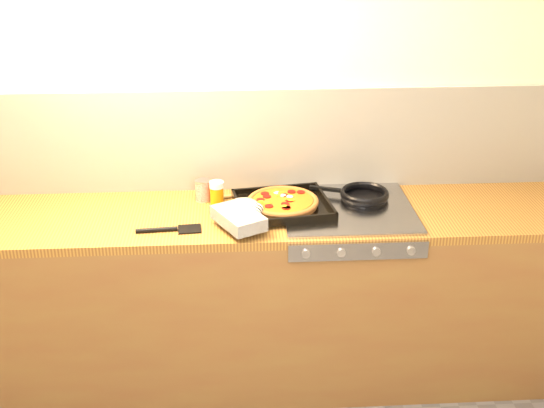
{
  "coord_description": "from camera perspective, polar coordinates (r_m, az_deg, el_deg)",
  "views": [
    {
      "loc": [
        -0.07,
        -1.73,
        2.23
      ],
      "look_at": [
        0.1,
        1.08,
        0.95
      ],
      "focal_mm": 45.0,
      "sensor_mm": 36.0,
      "label": 1
    }
  ],
  "objects": [
    {
      "name": "juice_glass",
      "position": [
        3.2,
        -4.65,
        0.95
      ],
      "size": [
        0.08,
        0.08,
        0.11
      ],
      "color": "#C3770B",
      "rests_on": "counter_run"
    },
    {
      "name": "wooden_spoon",
      "position": [
        3.31,
        -1.43,
        0.95
      ],
      "size": [
        0.29,
        0.1,
        0.02
      ],
      "color": "#A48045",
      "rests_on": "counter_run"
    },
    {
      "name": "counter_run",
      "position": [
        3.34,
        -1.74,
        -7.73
      ],
      "size": [
        3.2,
        0.62,
        0.9
      ],
      "color": "brown",
      "rests_on": "ground"
    },
    {
      "name": "stovetop",
      "position": [
        3.17,
        6.31,
        -0.43
      ],
      "size": [
        0.6,
        0.56,
        0.02
      ],
      "primitive_type": "cube",
      "color": "#9E9FA3",
      "rests_on": "counter_run"
    },
    {
      "name": "frying_pan",
      "position": [
        3.25,
        7.66,
        0.75
      ],
      "size": [
        0.4,
        0.3,
        0.04
      ],
      "color": "black",
      "rests_on": "stovetop"
    },
    {
      "name": "room_shell",
      "position": [
        3.3,
        -2.08,
        5.33
      ],
      "size": [
        3.2,
        3.2,
        3.2
      ],
      "color": "white",
      "rests_on": "ground"
    },
    {
      "name": "pizza_on_tray",
      "position": [
        3.08,
        -0.15,
        -0.18
      ],
      "size": [
        0.57,
        0.54,
        0.07
      ],
      "color": "black",
      "rests_on": "stovetop"
    },
    {
      "name": "tomato_can",
      "position": [
        3.25,
        -5.8,
        1.16
      ],
      "size": [
        0.09,
        0.09,
        0.1
      ],
      "color": "#950C0C",
      "rests_on": "counter_run"
    },
    {
      "name": "black_spatula",
      "position": [
        2.98,
        -8.5,
        -2.12
      ],
      "size": [
        0.28,
        0.09,
        0.02
      ],
      "color": "black",
      "rests_on": "counter_run"
    }
  ]
}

